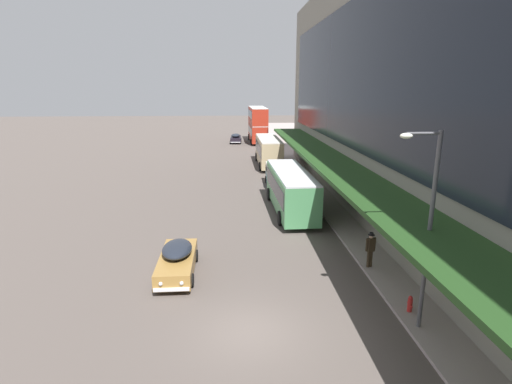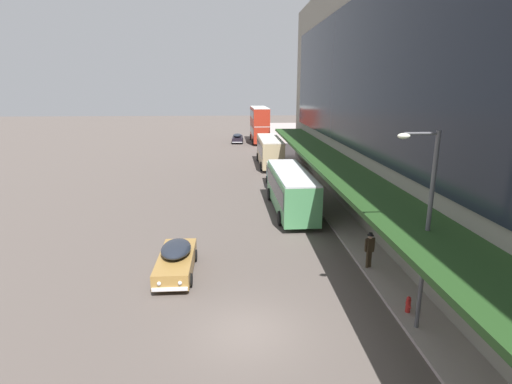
{
  "view_description": "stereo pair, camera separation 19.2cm",
  "coord_description": "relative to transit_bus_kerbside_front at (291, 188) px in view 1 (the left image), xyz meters",
  "views": [
    {
      "loc": [
        -0.69,
        -13.45,
        9.1
      ],
      "look_at": [
        1.07,
        13.28,
        2.04
      ],
      "focal_mm": 28.0,
      "sensor_mm": 36.0,
      "label": 1
    },
    {
      "loc": [
        -0.5,
        -13.46,
        9.1
      ],
      "look_at": [
        1.07,
        13.28,
        2.04
      ],
      "focal_mm": 28.0,
      "sensor_mm": 36.0,
      "label": 2
    }
  ],
  "objects": [
    {
      "name": "transit_bus_kerbside_rear",
      "position": [
        0.28,
        39.14,
        1.37
      ],
      "size": [
        2.92,
        9.95,
        5.86
      ],
      "color": "#A82B1A",
      "rests_on": "ground"
    },
    {
      "name": "sedan_lead_mid",
      "position": [
        0.27,
        25.83,
        -1.09
      ],
      "size": [
        1.99,
        4.69,
        1.41
      ],
      "color": "gray",
      "rests_on": "ground"
    },
    {
      "name": "vw_van",
      "position": [
        -0.12,
        8.37,
        -0.71
      ],
      "size": [
        1.98,
        4.58,
        1.96
      ],
      "color": "slate",
      "rests_on": "ground"
    },
    {
      "name": "transit_bus_kerbside_far",
      "position": [
        0.1,
        18.22,
        0.1
      ],
      "size": [
        2.69,
        9.52,
        3.32
      ],
      "color": "tan",
      "rests_on": "ground"
    },
    {
      "name": "sedan_trailing_mid",
      "position": [
        -7.2,
        -9.88,
        -1.05
      ],
      "size": [
        1.85,
        4.79,
        1.53
      ],
      "color": "olive",
      "rests_on": "ground"
    },
    {
      "name": "ground",
      "position": [
        -3.78,
        -15.09,
        -1.8
      ],
      "size": [
        240.0,
        240.0,
        0.0
      ],
      "primitive_type": "plane",
      "color": "#554B46"
    },
    {
      "name": "pedestrian_at_kerb",
      "position": [
        2.58,
        -10.1,
        -0.62
      ],
      "size": [
        0.58,
        0.37,
        1.86
      ],
      "color": "#372B1C",
      "rests_on": "sidewalk_kerb"
    },
    {
      "name": "street_lamp",
      "position": [
        2.53,
        -15.4,
        2.69
      ],
      "size": [
        1.5,
        0.28,
        7.54
      ],
      "color": "#4C4C51",
      "rests_on": "sidewalk_kerb"
    },
    {
      "name": "transit_bus_kerbside_front",
      "position": [
        0.0,
        0.0,
        0.0
      ],
      "size": [
        2.85,
        9.81,
        3.13
      ],
      "color": "#4A8D57",
      "rests_on": "ground"
    },
    {
      "name": "sedan_far_back",
      "position": [
        -3.43,
        38.8,
        -1.04
      ],
      "size": [
        1.98,
        4.88,
        1.54
      ],
      "color": "black",
      "rests_on": "ground"
    },
    {
      "name": "fire_hydrant",
      "position": [
        2.8,
        -14.34,
        -1.31
      ],
      "size": [
        0.2,
        0.4,
        0.7
      ],
      "color": "red",
      "rests_on": "sidewalk_kerb"
    }
  ]
}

